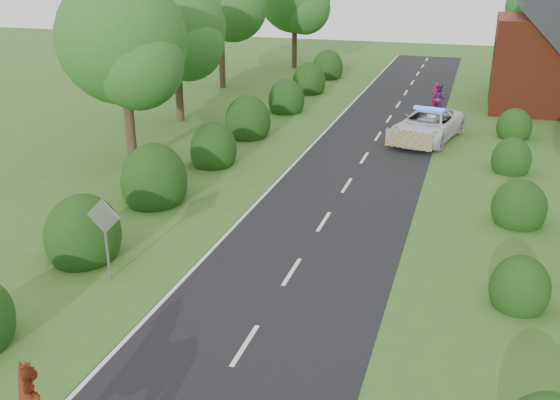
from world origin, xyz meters
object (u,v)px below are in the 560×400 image
(road_sign, at_px, (105,227))
(police_van, at_px, (427,125))
(pedestrian_red, at_px, (436,97))
(pedestrian_purple, at_px, (438,98))

(road_sign, height_order, police_van, road_sign)
(pedestrian_red, distance_m, pedestrian_purple, 0.54)
(road_sign, xyz_separation_m, pedestrian_purple, (7.55, 24.58, -0.77))
(police_van, distance_m, pedestrian_red, 7.01)
(road_sign, distance_m, pedestrian_red, 26.17)
(road_sign, bearing_deg, pedestrian_red, 73.62)
(road_sign, xyz_separation_m, pedestrian_red, (7.38, 25.10, -0.80))
(police_van, height_order, pedestrian_red, police_van)
(pedestrian_red, bearing_deg, police_van, 61.86)
(road_sign, bearing_deg, police_van, 67.50)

